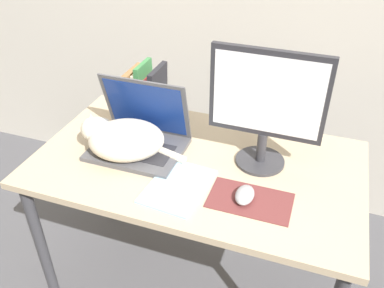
# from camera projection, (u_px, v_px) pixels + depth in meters

# --- Properties ---
(desk) EXTENTS (1.24, 0.71, 0.73)m
(desk) POSITION_uv_depth(u_px,v_px,m) (197.00, 177.00, 1.59)
(desk) COLOR tan
(desk) RESTS_ON ground_plane
(laptop) EXTENTS (0.36, 0.27, 0.28)m
(laptop) POSITION_uv_depth(u_px,v_px,m) (140.00, 136.00, 1.60)
(laptop) COLOR #4C4C51
(laptop) RESTS_ON desk
(cat) EXTENTS (0.42, 0.31, 0.15)m
(cat) POSITION_uv_depth(u_px,v_px,m) (124.00, 139.00, 1.55)
(cat) COLOR beige
(cat) RESTS_ON desk
(external_monitor) EXTENTS (0.41, 0.18, 0.45)m
(external_monitor) POSITION_uv_depth(u_px,v_px,m) (266.00, 105.00, 1.40)
(external_monitor) COLOR #333338
(external_monitor) RESTS_ON desk
(mousepad) EXTENTS (0.28, 0.17, 0.00)m
(mousepad) POSITION_uv_depth(u_px,v_px,m) (250.00, 200.00, 1.36)
(mousepad) COLOR brown
(mousepad) RESTS_ON desk
(computer_mouse) EXTENTS (0.06, 0.10, 0.03)m
(computer_mouse) POSITION_uv_depth(u_px,v_px,m) (245.00, 195.00, 1.36)
(computer_mouse) COLOR #99999E
(computer_mouse) RESTS_ON mousepad
(book_row) EXTENTS (0.14, 0.16, 0.26)m
(book_row) POSITION_uv_depth(u_px,v_px,m) (146.00, 94.00, 1.76)
(book_row) COLOR olive
(book_row) RESTS_ON desk
(notepad) EXTENTS (0.22, 0.28, 0.01)m
(notepad) POSITION_uv_depth(u_px,v_px,m) (178.00, 186.00, 1.42)
(notepad) COLOR #99C6E0
(notepad) RESTS_ON desk
(cd_disc) EXTENTS (0.12, 0.12, 0.00)m
(cd_disc) POSITION_uv_depth(u_px,v_px,m) (97.00, 124.00, 1.77)
(cd_disc) COLOR silver
(cd_disc) RESTS_ON desk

